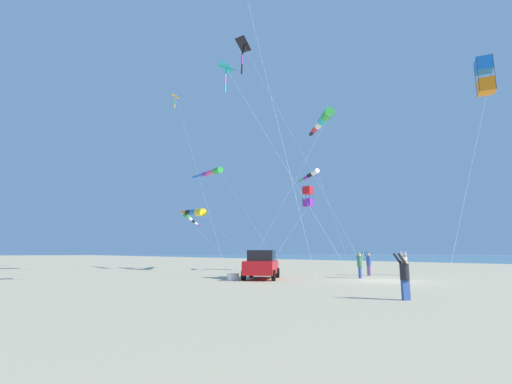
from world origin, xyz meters
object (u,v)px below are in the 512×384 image
Objects in this scene: person_bystander_far at (369,262)px; kite_delta_long_streamer_right at (176,97)px; kite_windsock_teal_far_right at (210,173)px; cooler_box at (233,277)px; kite_windsock_small_distant at (191,219)px; person_child_green_jacket at (405,262)px; parked_car at (262,264)px; kite_delta_yellow_midlevel at (244,45)px; kite_box_purple_drifting at (308,197)px; kite_windsock_black_fish_shape at (311,175)px; kite_windsock_orange_high_right at (195,212)px; person_adult_flyer at (360,263)px; kite_windsock_green_low_center at (322,121)px; kite_box_blue_topmost at (485,76)px; person_child_grey_jacket at (404,274)px; kite_delta_checkered_midright at (227,68)px.

kite_delta_long_streamer_right reaches higher than person_bystander_far.
person_bystander_far is at bearing 109.28° from kite_windsock_teal_far_right.
person_bystander_far reaches higher than cooler_box.
kite_windsock_small_distant is (5.69, -19.14, 4.39)m from person_bystander_far.
kite_windsock_teal_far_right reaches higher than person_child_green_jacket.
parked_car reaches higher than person_child_green_jacket.
kite_delta_yellow_midlevel is at bearing 81.00° from kite_windsock_teal_far_right.
kite_delta_long_streamer_right is (9.11, -11.31, 11.93)m from kite_box_purple_drifting.
kite_windsock_orange_high_right is at bearing -53.31° from kite_windsock_black_fish_shape.
kite_delta_yellow_midlevel is (-1.96, -5.13, 18.99)m from parked_car.
kite_delta_yellow_midlevel is at bearing -65.73° from person_adult_flyer.
kite_box_purple_drifting reaches higher than kite_windsock_orange_high_right.
kite_box_purple_drifting is 11.56m from kite_windsock_orange_high_right.
kite_windsock_small_distant is at bearing -106.93° from cooler_box.
person_adult_flyer is 0.08× the size of kite_windsock_teal_far_right.
parked_car is 18.09m from kite_windsock_small_distant.
kite_windsock_green_low_center is at bearing -164.76° from cooler_box.
person_child_green_jacket is (-13.44, 3.19, 0.77)m from cooler_box.
parked_car is at bearing 69.12° from kite_delta_yellow_midlevel.
kite_windsock_teal_far_right reaches higher than cooler_box.
kite_box_purple_drifting is 1.01× the size of kite_windsock_black_fish_shape.
cooler_box is at bearing 21.98° from kite_windsock_black_fish_shape.
kite_box_purple_drifting is at bearing -80.39° from person_child_green_jacket.
person_adult_flyer is 0.13× the size of kite_windsock_green_low_center.
parked_car is 0.29× the size of kite_windsock_orange_high_right.
parked_car is at bearing -58.70° from kite_box_blue_topmost.
kite_delta_yellow_midlevel is 9.80m from kite_windsock_green_low_center.
kite_windsock_small_distant reaches higher than cooler_box.
person_bystander_far is 0.09× the size of kite_windsock_teal_far_right.
kite_box_blue_topmost is at bearing 102.88° from kite_delta_long_streamer_right.
cooler_box is at bearing -8.97° from person_bystander_far.
cooler_box is 17.74m from kite_windsock_teal_far_right.
kite_box_purple_drifting is 0.73× the size of kite_windsock_green_low_center.
person_bystander_far is 0.12× the size of kite_windsock_orange_high_right.
parked_car is 24.66m from kite_delta_long_streamer_right.
person_bystander_far is 18.67m from kite_windsock_teal_far_right.
cooler_box is at bearing 50.97° from kite_delta_yellow_midlevel.
kite_box_purple_drifting is (-11.88, -17.20, 6.12)m from person_child_grey_jacket.
kite_delta_yellow_midlevel reaches higher than kite_windsock_teal_far_right.
kite_delta_checkered_midright is at bearing 68.86° from kite_windsock_small_distant.
kite_windsock_green_low_center reaches higher than person_bystander_far.
person_child_green_jacket reaches higher than person_child_grey_jacket.
kite_windsock_black_fish_shape is at bearing 126.69° from kite_windsock_orange_high_right.
kite_delta_checkered_midright is 14.31m from kite_delta_yellow_midlevel.
kite_box_purple_drifting is (-3.88, -8.88, 6.06)m from person_adult_flyer.
kite_delta_yellow_midlevel is (-4.25, -5.24, 19.73)m from cooler_box.
kite_delta_yellow_midlevel is at bearing -42.52° from person_child_green_jacket.
kite_delta_long_streamer_right is (-2.77, -28.51, 18.05)m from person_child_grey_jacket.
kite_windsock_orange_high_right is (-7.17, -18.00, -5.66)m from kite_delta_checkered_midright.
kite_windsock_small_distant is at bearing -94.92° from kite_delta_yellow_midlevel.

